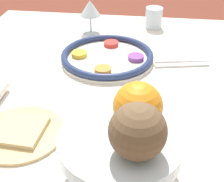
{
  "coord_description": "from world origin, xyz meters",
  "views": [
    {
      "loc": [
        0.73,
        0.12,
        1.19
      ],
      "look_at": [
        0.08,
        0.04,
        0.75
      ],
      "focal_mm": 50.0,
      "sensor_mm": 36.0,
      "label": 1
    }
  ],
  "objects": [
    {
      "name": "cup_near",
      "position": [
        -0.46,
        0.13,
        0.75
      ],
      "size": [
        0.07,
        0.07,
        0.08
      ],
      "color": "silver",
      "rests_on": "dining_table"
    },
    {
      "name": "fruit_stand",
      "position": [
        0.31,
        0.08,
        0.78
      ],
      "size": [
        0.23,
        0.23,
        0.1
      ],
      "color": "silver",
      "rests_on": "dining_table"
    },
    {
      "name": "fork_left",
      "position": [
        -0.19,
        0.23,
        0.71
      ],
      "size": [
        0.05,
        0.18,
        0.01
      ],
      "color": "silver",
      "rests_on": "dining_table"
    },
    {
      "name": "orange_fruit",
      "position": [
        0.28,
        0.11,
        0.85
      ],
      "size": [
        0.09,
        0.09,
        0.09
      ],
      "color": "orange",
      "rests_on": "fruit_stand"
    },
    {
      "name": "coconut",
      "position": [
        0.35,
        0.11,
        0.86
      ],
      "size": [
        0.1,
        0.1,
        0.1
      ],
      "color": "brown",
      "rests_on": "fruit_stand"
    },
    {
      "name": "fork_right",
      "position": [
        -0.16,
        0.23,
        0.71
      ],
      "size": [
        0.06,
        0.17,
        0.01
      ],
      "color": "silver",
      "rests_on": "dining_table"
    },
    {
      "name": "seder_plate",
      "position": [
        -0.16,
        -0.01,
        0.72
      ],
      "size": [
        0.3,
        0.3,
        0.03
      ],
      "color": "silver",
      "rests_on": "dining_table"
    },
    {
      "name": "dining_table",
      "position": [
        0.0,
        0.0,
        0.35
      ],
      "size": [
        1.16,
        1.06,
        0.71
      ],
      "color": "silver",
      "rests_on": "ground_plane"
    },
    {
      "name": "bread_plate",
      "position": [
        0.22,
        -0.16,
        0.71
      ],
      "size": [
        0.2,
        0.2,
        0.02
      ],
      "color": "tan",
      "rests_on": "dining_table"
    },
    {
      "name": "wine_glass",
      "position": [
        -0.38,
        -0.11,
        0.8
      ],
      "size": [
        0.08,
        0.08,
        0.13
      ],
      "color": "silver",
      "rests_on": "dining_table"
    }
  ]
}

